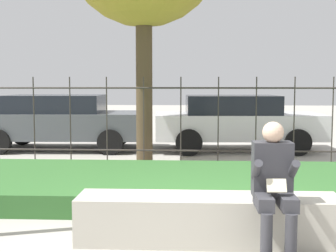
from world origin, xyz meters
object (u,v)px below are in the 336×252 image
at_px(person_seated_reader, 274,182).
at_px(car_parked_left, 61,120).
at_px(car_parked_center, 236,121).
at_px(stone_bench, 208,222).

xyz_separation_m(person_seated_reader, car_parked_left, (-4.05, 7.02, 0.02)).
distance_m(person_seated_reader, car_parked_center, 7.06).
xyz_separation_m(stone_bench, car_parked_center, (0.92, 6.74, 0.51)).
xyz_separation_m(stone_bench, car_parked_left, (-3.44, 6.70, 0.51)).
bearing_deg(car_parked_left, car_parked_center, -1.38).
bearing_deg(car_parked_center, person_seated_reader, -95.34).
bearing_deg(person_seated_reader, car_parked_center, 87.54).
bearing_deg(car_parked_left, person_seated_reader, -61.86).
height_order(person_seated_reader, car_parked_center, car_parked_center).
height_order(stone_bench, car_parked_center, car_parked_center).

